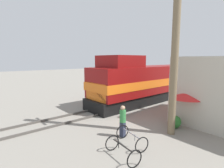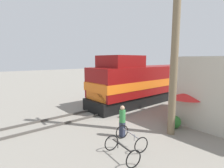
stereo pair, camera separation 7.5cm
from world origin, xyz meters
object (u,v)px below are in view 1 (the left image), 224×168
(vendor_umbrella, at_px, (187,95))
(bicycle_spare, at_px, (122,150))
(utility_pole, at_px, (176,26))
(person_bystander, at_px, (123,120))
(locomotive, at_px, (149,82))
(billboard_sign, at_px, (179,84))
(bicycle, at_px, (131,138))

(vendor_umbrella, height_order, bicycle_spare, vendor_umbrella)
(utility_pole, relative_size, person_bystander, 6.73)
(person_bystander, distance_m, bicycle_spare, 2.20)
(locomotive, relative_size, utility_pole, 1.25)
(utility_pole, height_order, billboard_sign, utility_pole)
(utility_pole, distance_m, person_bystander, 5.79)
(bicycle, xyz_separation_m, bicycle_spare, (0.56, -1.17, -0.00))
(utility_pole, distance_m, bicycle_spare, 6.83)
(vendor_umbrella, xyz_separation_m, person_bystander, (-1.36, -4.35, -1.03))
(person_bystander, xyz_separation_m, bicycle, (0.96, -0.32, -0.58))
(utility_pole, relative_size, billboard_sign, 3.79)
(person_bystander, height_order, bicycle_spare, person_bystander)
(billboard_sign, distance_m, bicycle_spare, 8.34)
(locomotive, relative_size, person_bystander, 8.38)
(bicycle, bearing_deg, vendor_umbrella, 7.16)
(locomotive, bearing_deg, bicycle, -56.74)
(bicycle, height_order, bicycle_spare, bicycle)
(vendor_umbrella, relative_size, bicycle_spare, 1.29)
(person_bystander, bearing_deg, billboard_sign, 92.52)
(utility_pole, distance_m, bicycle, 6.27)
(utility_pole, distance_m, vendor_umbrella, 4.46)
(billboard_sign, height_order, bicycle, billboard_sign)
(vendor_umbrella, bearing_deg, billboard_sign, 128.46)
(billboard_sign, bearing_deg, vendor_umbrella, -51.54)
(vendor_umbrella, xyz_separation_m, bicycle_spare, (0.17, -5.84, -1.61))
(vendor_umbrella, relative_size, bicycle, 1.22)
(utility_pole, relative_size, bicycle, 6.47)
(bicycle_spare, bearing_deg, vendor_umbrella, -170.94)
(person_bystander, bearing_deg, locomotive, 119.36)
(utility_pole, bearing_deg, locomotive, 137.00)
(utility_pole, height_order, vendor_umbrella, utility_pole)
(vendor_umbrella, bearing_deg, bicycle_spare, -88.38)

